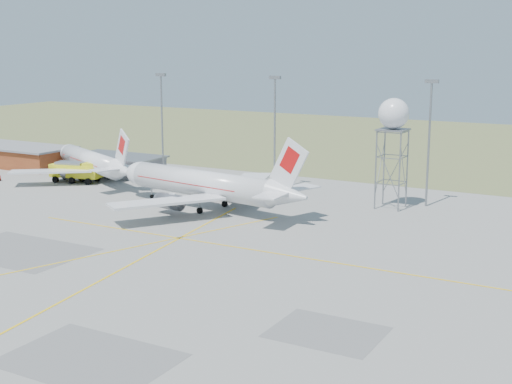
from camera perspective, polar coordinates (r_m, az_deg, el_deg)
The scene contains 11 objects.
ground at distance 72.56m, azimuth -16.40°, elevation -9.63°, with size 400.00×400.00×0.00m, color #989893.
grass_strip at distance 194.71m, azimuth 14.39°, elevation 3.68°, with size 400.00×120.00×0.03m, color #5C6839.
building_orange at distance 166.74m, azimuth -19.39°, elevation 2.85°, with size 33.00×12.00×4.30m.
building_grey at distance 147.28m, azimuth -11.02°, elevation 2.14°, with size 19.00×10.00×3.90m.
mast_a at distance 141.33m, azimuth -7.54°, elevation 5.99°, with size 2.20×0.50×20.50m.
mast_b at distance 128.00m, azimuth 1.51°, elevation 5.51°, with size 2.20×0.50×20.50m.
mast_c at distance 117.67m, azimuth 13.70°, elevation 4.64°, with size 2.20×0.50×20.50m.
airliner_main at distance 113.95m, azimuth -4.09°, elevation 0.58°, with size 37.73×36.31×12.86m.
airliner_far at distance 142.31m, azimuth -12.92°, elevation 2.35°, with size 31.51×29.18×11.41m.
radar_tower at distance 115.35m, azimuth 10.86°, elevation 3.55°, with size 4.88×4.88×17.68m.
fire_truck at distance 140.77m, azimuth -14.09°, elevation 1.54°, with size 10.41×5.64×3.98m.
Camera 1 is at (49.30, -46.60, 25.73)m, focal length 50.00 mm.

